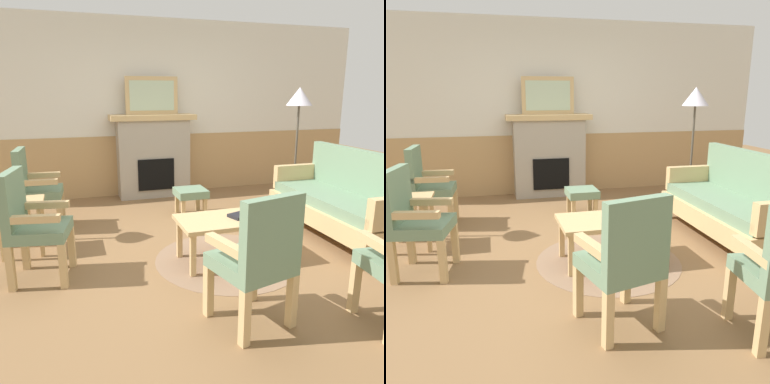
{
  "view_description": "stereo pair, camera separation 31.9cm",
  "coord_description": "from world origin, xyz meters",
  "views": [
    {
      "loc": [
        -1.24,
        -3.55,
        1.61
      ],
      "look_at": [
        0.0,
        0.35,
        0.55
      ],
      "focal_mm": 36.13,
      "sensor_mm": 36.0,
      "label": 1
    },
    {
      "loc": [
        -0.94,
        -3.64,
        1.61
      ],
      "look_at": [
        0.0,
        0.35,
        0.55
      ],
      "focal_mm": 36.13,
      "sensor_mm": 36.0,
      "label": 2
    }
  ],
  "objects": [
    {
      "name": "side_table",
      "position": [
        -1.76,
        0.53,
        0.43
      ],
      "size": [
        0.44,
        0.44,
        0.55
      ],
      "color": "tan",
      "rests_on": "ground_plane"
    },
    {
      "name": "floor_lamp_by_couch",
      "position": [
        1.86,
        1.25,
        1.45
      ],
      "size": [
        0.36,
        0.36,
        1.68
      ],
      "color": "#332D28",
      "rests_on": "ground_plane"
    },
    {
      "name": "couch",
      "position": [
        1.65,
        -0.02,
        0.4
      ],
      "size": [
        0.7,
        1.8,
        0.98
      ],
      "color": "tan",
      "rests_on": "ground_plane"
    },
    {
      "name": "armchair_by_window_left",
      "position": [
        -1.61,
        -0.13,
        0.54
      ],
      "size": [
        0.56,
        0.56,
        0.98
      ],
      "color": "tan",
      "rests_on": "ground_plane"
    },
    {
      "name": "ground_plane",
      "position": [
        0.0,
        0.0,
        0.0
      ],
      "size": [
        14.0,
        14.0,
        0.0
      ],
      "primitive_type": "plane",
      "color": "olive"
    },
    {
      "name": "armchair_near_fireplace",
      "position": [
        -1.68,
        1.24,
        0.54
      ],
      "size": [
        0.51,
        0.51,
        0.98
      ],
      "color": "tan",
      "rests_on": "ground_plane"
    },
    {
      "name": "armchair_front_left",
      "position": [
        -0.08,
        -1.37,
        0.54
      ],
      "size": [
        0.58,
        0.58,
        0.98
      ],
      "color": "tan",
      "rests_on": "ground_plane"
    },
    {
      "name": "round_rug",
      "position": [
        0.15,
        -0.29,
        0.0
      ],
      "size": [
        1.41,
        1.41,
        0.01
      ],
      "primitive_type": "cylinder",
      "color": "#896B51",
      "rests_on": "ground_plane"
    },
    {
      "name": "framed_picture",
      "position": [
        0.0,
        2.35,
        1.56
      ],
      "size": [
        0.8,
        0.04,
        0.56
      ],
      "color": "tan",
      "rests_on": "fireplace"
    },
    {
      "name": "fireplace",
      "position": [
        0.0,
        2.35,
        0.65
      ],
      "size": [
        1.3,
        0.44,
        1.28
      ],
      "color": "#A39989",
      "rests_on": "ground_plane"
    },
    {
      "name": "book_on_table",
      "position": [
        0.26,
        -0.31,
        0.46
      ],
      "size": [
        0.2,
        0.2,
        0.03
      ],
      "primitive_type": "cube",
      "rotation": [
        0.0,
        0.0,
        0.32
      ],
      "color": "black",
      "rests_on": "coffee_table"
    },
    {
      "name": "footstool",
      "position": [
        0.26,
        1.21,
        0.28
      ],
      "size": [
        0.4,
        0.4,
        0.36
      ],
      "color": "tan",
      "rests_on": "ground_plane"
    },
    {
      "name": "wall_back",
      "position": [
        0.0,
        2.6,
        1.31
      ],
      "size": [
        7.2,
        0.14,
        2.7
      ],
      "color": "silver",
      "rests_on": "ground_plane"
    },
    {
      "name": "coffee_table",
      "position": [
        0.15,
        -0.29,
        0.39
      ],
      "size": [
        0.96,
        0.56,
        0.44
      ],
      "color": "tan",
      "rests_on": "ground_plane"
    }
  ]
}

